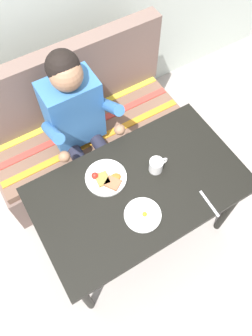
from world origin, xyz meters
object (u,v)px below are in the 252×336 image
Objects in this scene: plate_eggs at (143,215)px; coffee_mug at (156,165)px; person at (78,120)px; plate_breakfast at (106,178)px; couch at (85,133)px; fork at (209,204)px; table at (139,193)px.

coffee_mug is at bearing 42.63° from plate_eggs.
person is 5.12× the size of plate_breakfast.
plate_eggs is (0.06, -0.29, -0.00)m from plate_breakfast.
couch is 1.01m from plate_eggs.
plate_breakfast is (-0.14, -0.62, 0.41)m from couch.
plate_eggs is 0.37m from fork.
person is 6.06× the size of plate_eggs.
couch reaches higher than plate_breakfast.
plate_eggs reaches higher than fork.
plate_breakfast is at bearing -96.54° from person.
plate_breakfast is (-0.05, -0.45, 0.00)m from person.
table is 0.99× the size of person.
couch is 6.08× the size of plate_breakfast.
plate_eggs is at bearing -94.82° from couch.
table is at bearing -45.71° from plate_breakfast.
person is at bearing -115.98° from couch.
plate_eggs is (-0.08, -0.92, 0.41)m from couch.
couch is at bearing 90.00° from table.
table is at bearing -160.47° from coffee_mug.
fork is at bearing -46.10° from table.
plate_eggs is at bearing -78.46° from plate_breakfast.
couch is (0.00, 0.76, -0.32)m from table.
plate_breakfast reaches higher than table.
person is (-0.09, 0.59, 0.09)m from table.
fork reaches higher than table.
plate_breakfast is 0.29m from coffee_mug.
table is 0.83m from couch.
plate_eggs is 0.30m from coffee_mug.
person is 7.13× the size of fork.
plate_eggs is (0.01, -0.74, -0.00)m from person.
couch reaches higher than coffee_mug.
plate_eggs is 1.18× the size of fork.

